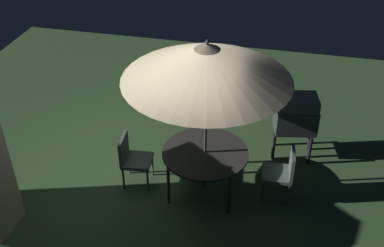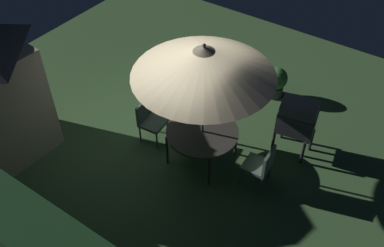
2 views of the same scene
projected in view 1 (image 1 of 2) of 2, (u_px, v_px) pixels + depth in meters
name	position (u px, v px, depth m)	size (l,w,h in m)	color
ground_plane	(167.00, 180.00, 7.91)	(11.00, 11.00, 0.00)	#47703D
patio_table	(205.00, 154.00, 7.38)	(1.36, 1.36, 0.74)	#47423D
patio_umbrella	(207.00, 62.00, 6.47)	(2.44, 2.44, 2.64)	#4C4C51
bbq_grill	(296.00, 115.00, 8.03)	(0.78, 0.62, 1.20)	#47474C
chair_near_shed	(283.00, 171.00, 7.32)	(0.49, 0.49, 0.90)	slate
chair_far_side	(132.00, 157.00, 7.60)	(0.51, 0.50, 0.90)	slate
potted_plant_by_shed	(243.00, 91.00, 9.59)	(0.51, 0.51, 0.73)	#4C4C51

